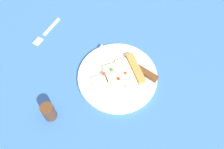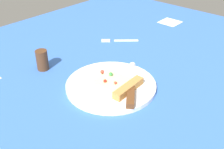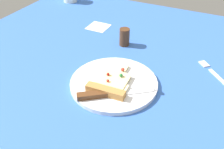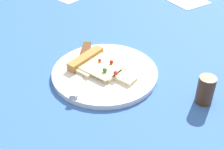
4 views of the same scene
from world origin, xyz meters
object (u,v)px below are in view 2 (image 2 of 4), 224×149
(pepper_shaker, at_px, (42,60))
(knife, at_px, (131,87))
(fork, at_px, (118,40))
(pizza_slice, at_px, (118,84))
(plate, at_px, (111,85))

(pepper_shaker, bearing_deg, knife, -73.86)
(fork, bearing_deg, knife, -175.86)
(pepper_shaker, bearing_deg, pizza_slice, -74.81)
(plate, distance_m, knife, 0.07)
(pizza_slice, distance_m, fork, 0.36)
(pizza_slice, relative_size, pepper_shaker, 2.56)
(fork, bearing_deg, plate, 174.58)
(plate, relative_size, pepper_shaker, 3.97)
(knife, distance_m, pepper_shaker, 0.32)
(pizza_slice, relative_size, fork, 1.43)
(fork, bearing_deg, pepper_shaker, 130.81)
(knife, relative_size, pepper_shaker, 2.95)
(pepper_shaker, relative_size, fork, 0.56)
(pepper_shaker, xyz_separation_m, fork, (0.34, -0.04, -0.03))
(pizza_slice, bearing_deg, knife, -70.54)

